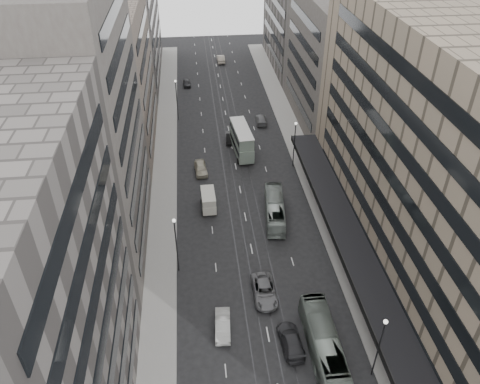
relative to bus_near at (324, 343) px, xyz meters
name	(u,v)px	position (x,y,z in m)	size (l,w,h in m)	color
ground	(269,342)	(-5.32, 2.05, -1.65)	(220.00, 220.00, 0.00)	black
sidewalk_right	(303,157)	(6.68, 39.55, -1.57)	(4.00, 125.00, 0.15)	gray
sidewalk_left	(165,165)	(-17.32, 39.55, -1.57)	(4.00, 125.00, 0.15)	gray
department_store	(459,175)	(16.13, 10.05, 13.30)	(19.20, 60.00, 30.00)	#796B58
building_right_mid	(340,61)	(16.18, 54.05, 10.35)	(15.00, 28.00, 24.00)	#47423E
building_right_far	(306,9)	(16.18, 84.05, 12.35)	(15.00, 32.00, 28.00)	slate
building_left_b	(66,130)	(-26.82, 21.05, 15.35)	(15.00, 26.00, 34.00)	#47423E
building_left_c	(103,80)	(-26.82, 48.05, 10.85)	(15.00, 28.00, 25.00)	#65594F
building_left_d	(121,18)	(-26.82, 81.05, 12.35)	(15.00, 38.00, 28.00)	slate
lamp_right_near	(380,342)	(4.38, -2.95, 3.55)	(0.44, 0.44, 8.32)	#262628
lamp_right_far	(295,139)	(4.38, 37.05, 3.55)	(0.44, 0.44, 8.32)	#262628
lamp_left_near	(176,239)	(-15.02, 14.05, 3.55)	(0.44, 0.44, 8.32)	#262628
lamp_left_far	(176,95)	(-15.02, 57.05, 3.55)	(0.44, 0.44, 8.32)	#262628
bus_near	(324,343)	(0.00, 0.00, 0.00)	(2.77, 11.85, 3.30)	slate
bus_far	(275,209)	(-1.12, 23.46, -0.16)	(2.51, 10.71, 2.98)	#949F98
double_decker	(242,140)	(-3.82, 42.24, 1.08)	(3.53, 9.44, 5.06)	gray
panel_van	(208,200)	(-10.54, 26.65, -0.10)	(2.31, 4.53, 2.82)	beige
sedan_1	(223,325)	(-10.20, 4.17, -0.87)	(1.64, 4.71, 1.55)	beige
sedan_2	(264,291)	(-4.86, 8.64, -0.83)	(2.72, 5.90, 1.64)	slate
sedan_3	(291,340)	(-3.11, 1.37, -0.86)	(2.21, 5.44, 1.58)	#262629
sedan_4	(201,168)	(-11.28, 36.77, -0.81)	(1.98, 4.92, 1.68)	#A49D88
sedan_5	(230,138)	(-5.44, 46.91, -0.95)	(1.49, 4.26, 1.40)	black
sedan_6	(238,132)	(-3.67, 49.03, -0.90)	(2.47, 5.36, 1.49)	silver
sedan_7	(261,120)	(1.38, 53.66, -0.93)	(2.02, 4.97, 1.44)	#5C5C5F
sedan_8	(187,83)	(-13.03, 74.26, -0.97)	(1.60, 3.98, 1.35)	#262628
sedan_9	(221,59)	(-3.97, 89.22, -0.79)	(1.81, 5.19, 1.71)	#AFA391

